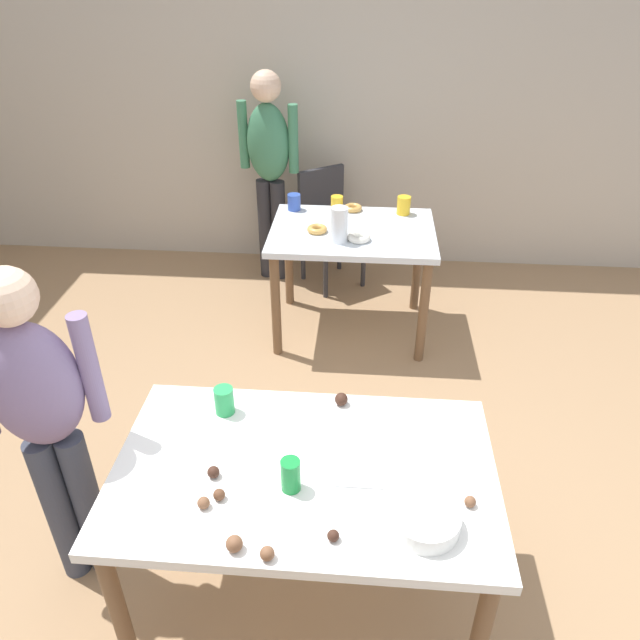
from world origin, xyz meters
name	(u,v)px	position (x,y,z in m)	size (l,w,h in m)	color
ground_plane	(296,595)	(0.00, 0.00, 0.00)	(6.40, 6.40, 0.00)	#9E7A56
wall_back	(341,97)	(0.00, 3.20, 1.30)	(6.40, 0.10, 2.60)	#BCB2A3
dining_table_near	(305,485)	(0.04, 0.00, 0.66)	(1.33, 0.81, 0.75)	white
dining_table_far	(352,245)	(0.14, 2.04, 0.64)	(1.04, 0.77, 0.75)	silver
chair_far_table	(328,220)	(-0.06, 2.77, 0.50)	(0.56, 0.56, 0.87)	#2D2D33
person_girl_near	(44,414)	(-0.90, 0.07, 0.86)	(0.45, 0.29, 1.45)	#383D4C
person_adult_far	(269,161)	(-0.50, 2.78, 0.94)	(0.45, 0.26, 1.56)	#28282D
mixing_bowl	(425,520)	(0.45, -0.22, 0.78)	(0.22, 0.22, 0.06)	white
soda_can	(291,475)	(0.01, -0.10, 0.81)	(0.07, 0.07, 0.12)	#198438
fork_near	(358,486)	(0.23, -0.07, 0.75)	(0.17, 0.02, 0.01)	silver
cup_near_0	(224,401)	(-0.29, 0.27, 0.81)	(0.07, 0.07, 0.11)	green
cake_ball_0	(333,536)	(0.16, -0.29, 0.77)	(0.04, 0.04, 0.04)	#3D2319
cake_ball_1	(219,495)	(-0.22, -0.16, 0.77)	(0.04, 0.04, 0.04)	brown
cake_ball_2	(341,399)	(0.16, 0.35, 0.78)	(0.05, 0.05, 0.05)	#3D2319
cake_ball_3	(213,472)	(-0.26, -0.07, 0.77)	(0.04, 0.04, 0.04)	#3D2319
cake_ball_4	(267,554)	(-0.03, -0.37, 0.77)	(0.04, 0.04, 0.04)	brown
cake_ball_5	(234,544)	(-0.13, -0.35, 0.78)	(0.05, 0.05, 0.05)	brown
cake_ball_6	(470,502)	(0.60, -0.12, 0.77)	(0.04, 0.04, 0.04)	brown
cake_ball_7	(204,503)	(-0.26, -0.20, 0.77)	(0.04, 0.04, 0.04)	brown
pitcher_far	(339,225)	(0.06, 1.86, 0.86)	(0.10, 0.10, 0.22)	white
cup_far_0	(294,202)	(-0.26, 2.33, 0.80)	(0.09, 0.09, 0.11)	#3351B2
cup_far_1	(337,203)	(0.02, 2.34, 0.80)	(0.08, 0.08, 0.10)	yellow
cup_far_2	(404,205)	(0.47, 2.32, 0.81)	(0.09, 0.09, 0.12)	yellow
donut_far_0	(359,237)	(0.18, 1.88, 0.77)	(0.14, 0.14, 0.04)	white
donut_far_1	(353,208)	(0.13, 2.35, 0.77)	(0.12, 0.12, 0.04)	gold
donut_far_2	(317,229)	(-0.08, 1.98, 0.77)	(0.13, 0.13, 0.04)	gold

